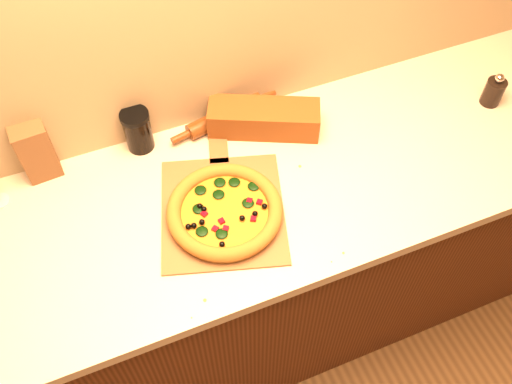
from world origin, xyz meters
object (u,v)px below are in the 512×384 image
pizza_peel (222,206)px  rolling_pin (225,116)px  dark_jar (138,130)px  pepper_grinder (494,91)px  pizza (225,211)px

pizza_peel → rolling_pin: 0.34m
dark_jar → pepper_grinder: bearing=-12.6°
pizza_peel → pepper_grinder: size_ratio=4.65×
pepper_grinder → rolling_pin: (-0.84, 0.25, -0.02)m
pepper_grinder → rolling_pin: 0.88m
pizza_peel → pizza: bearing=-80.5°
pizza_peel → pepper_grinder: bearing=20.7°
pizza → rolling_pin: size_ratio=0.85×
pizza_peel → pizza: size_ratio=1.71×
pizza → rolling_pin: pizza is taller
pizza → pepper_grinder: pepper_grinder is taller
pizza → rolling_pin: (0.13, 0.35, -0.00)m
pepper_grinder → rolling_pin: pepper_grinder is taller
pepper_grinder → dark_jar: size_ratio=0.85×
pizza → rolling_pin: 0.37m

